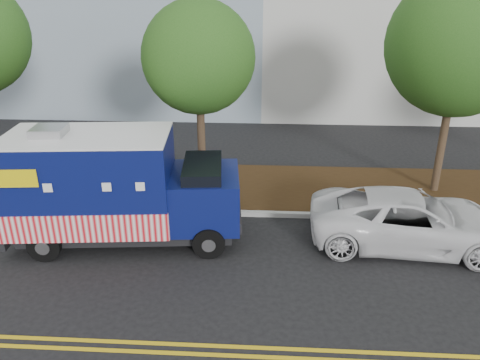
{
  "coord_description": "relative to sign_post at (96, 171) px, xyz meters",
  "views": [
    {
      "loc": [
        2.3,
        -11.89,
        6.87
      ],
      "look_at": [
        1.56,
        0.6,
        1.57
      ],
      "focal_mm": 35.0,
      "sensor_mm": 36.0,
      "label": 1
    }
  ],
  "objects": [
    {
      "name": "centerline_far",
      "position": [
        3.23,
        -6.68,
        -1.19
      ],
      "size": [
        120.0,
        0.1,
        0.01
      ],
      "primitive_type": "cube",
      "color": "gold",
      "rests_on": "ground"
    },
    {
      "name": "ground",
      "position": [
        3.23,
        -1.98,
        -1.2
      ],
      "size": [
        120.0,
        120.0,
        0.0
      ],
      "primitive_type": "plane",
      "color": "black",
      "rests_on": "ground"
    },
    {
      "name": "mulch_strip",
      "position": [
        3.23,
        1.52,
        -1.12
      ],
      "size": [
        120.0,
        4.0,
        0.15
      ],
      "primitive_type": "cube",
      "color": "black",
      "rests_on": "ground"
    },
    {
      "name": "tree_b",
      "position": [
        3.36,
        0.94,
        3.5
      ],
      "size": [
        3.56,
        3.56,
        6.49
      ],
      "color": "#38281C",
      "rests_on": "ground"
    },
    {
      "name": "tree_c",
      "position": [
        11.45,
        1.51,
        3.89
      ],
      "size": [
        4.53,
        4.53,
        7.36
      ],
      "color": "#38281C",
      "rests_on": "ground"
    },
    {
      "name": "food_truck",
      "position": [
        1.31,
        -2.25,
        0.33
      ],
      "size": [
        6.6,
        2.98,
        3.38
      ],
      "rotation": [
        0.0,
        0.0,
        0.09
      ],
      "color": "black",
      "rests_on": "ground"
    },
    {
      "name": "white_car",
      "position": [
        9.58,
        -2.05,
        -0.43
      ],
      "size": [
        5.7,
        2.98,
        1.53
      ],
      "primitive_type": "imported",
      "rotation": [
        0.0,
        0.0,
        1.49
      ],
      "color": "silver",
      "rests_on": "ground"
    },
    {
      "name": "centerline_near",
      "position": [
        3.23,
        -6.43,
        -1.19
      ],
      "size": [
        120.0,
        0.1,
        0.01
      ],
      "primitive_type": "cube",
      "color": "gold",
      "rests_on": "ground"
    },
    {
      "name": "sign_post",
      "position": [
        0.0,
        0.0,
        0.0
      ],
      "size": [
        0.06,
        0.06,
        2.4
      ],
      "primitive_type": "cube",
      "color": "#473828",
      "rests_on": "ground"
    },
    {
      "name": "curb",
      "position": [
        3.23,
        -0.58,
        -1.12
      ],
      "size": [
        120.0,
        0.18,
        0.15
      ],
      "primitive_type": "cube",
      "color": "#9E9E99",
      "rests_on": "ground"
    }
  ]
}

